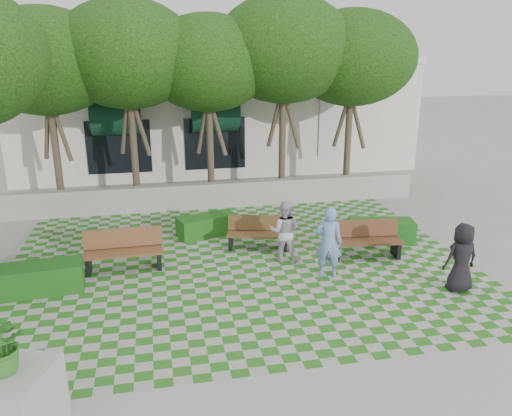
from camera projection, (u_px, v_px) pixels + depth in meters
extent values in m
plane|color=gray|center=(248.00, 281.00, 12.28)|extent=(90.00, 90.00, 0.00)
plane|color=#2B721E|center=(241.00, 265.00, 13.21)|extent=(12.00, 12.00, 0.00)
cube|color=#9E9B93|center=(304.00, 410.00, 7.89)|extent=(16.00, 2.00, 0.01)
cube|color=#9E9B93|center=(216.00, 195.00, 17.93)|extent=(15.00, 0.36, 0.90)
cube|color=#51301C|center=(366.00, 241.00, 13.55)|extent=(1.97, 0.77, 0.06)
cube|color=#51301C|center=(364.00, 228.00, 13.72)|extent=(1.92, 0.32, 0.48)
cube|color=black|center=(335.00, 251.00, 13.53)|extent=(0.16, 0.54, 0.47)
cube|color=black|center=(396.00, 248.00, 13.71)|extent=(0.16, 0.54, 0.47)
cube|color=#50361B|center=(258.00, 234.00, 14.17)|extent=(1.83, 0.96, 0.06)
cube|color=#50361B|center=(259.00, 223.00, 14.33)|extent=(1.73, 0.56, 0.44)
cube|color=black|center=(231.00, 241.00, 14.28)|extent=(0.22, 0.50, 0.43)
cube|color=black|center=(285.00, 242.00, 14.20)|extent=(0.22, 0.50, 0.43)
cube|color=brown|center=(124.00, 252.00, 12.76)|extent=(1.99, 0.64, 0.07)
cube|color=brown|center=(123.00, 238.00, 12.94)|extent=(1.98, 0.18, 0.50)
cube|color=black|center=(89.00, 265.00, 12.66)|extent=(0.12, 0.55, 0.48)
cube|color=black|center=(159.00, 258.00, 13.03)|extent=(0.12, 0.55, 0.48)
cube|color=#165115|center=(381.00, 231.00, 14.75)|extent=(1.99, 1.10, 0.66)
cube|color=#1A4D14|center=(207.00, 225.00, 15.26)|extent=(1.91, 1.23, 0.62)
cube|color=#154913|center=(40.00, 279.00, 11.66)|extent=(2.01, 0.96, 0.68)
cube|color=#9E9B93|center=(13.00, 404.00, 7.23)|extent=(1.42, 1.42, 1.10)
imported|color=#327925|center=(3.00, 345.00, 6.93)|extent=(0.96, 0.90, 0.86)
imported|color=#738DD2|center=(329.00, 242.00, 12.31)|extent=(0.78, 0.66, 1.82)
imported|color=black|center=(461.00, 258.00, 11.59)|extent=(0.83, 0.56, 1.66)
imported|color=silver|center=(284.00, 231.00, 13.24)|extent=(0.99, 0.88, 1.69)
cylinder|color=#47382B|center=(57.00, 156.00, 17.76)|extent=(0.26, 0.26, 3.64)
ellipsoid|color=#1E4C11|center=(45.00, 61.00, 16.77)|extent=(4.80, 4.80, 3.60)
cylinder|color=#47382B|center=(134.00, 151.00, 18.25)|extent=(0.26, 0.26, 3.81)
ellipsoid|color=#1E4C11|center=(127.00, 54.00, 17.22)|extent=(5.00, 5.00, 3.75)
cylinder|color=#47382B|center=(210.00, 151.00, 18.83)|extent=(0.26, 0.26, 3.58)
ellipsoid|color=#1E4C11|center=(208.00, 63.00, 17.86)|extent=(4.60, 4.60, 3.45)
cylinder|color=#47382B|center=(282.00, 144.00, 19.32)|extent=(0.26, 0.26, 3.92)
ellipsoid|color=#1E4C11|center=(284.00, 49.00, 18.25)|extent=(5.20, 5.20, 3.90)
cylinder|color=#47382B|center=(348.00, 144.00, 19.87)|extent=(0.26, 0.26, 3.70)
ellipsoid|color=#1E4C11|center=(353.00, 58.00, 18.87)|extent=(4.80, 4.80, 3.60)
cube|color=white|center=(214.00, 111.00, 24.96)|extent=(18.00, 8.00, 5.00)
cube|color=white|center=(225.00, 61.00, 20.47)|extent=(18.00, 0.30, 0.30)
cube|color=black|center=(337.00, 126.00, 22.27)|extent=(1.40, 0.10, 2.40)
cylinder|color=#0F3923|center=(116.00, 113.00, 20.19)|extent=(3.00, 1.80, 1.80)
cube|color=black|center=(119.00, 147.00, 20.62)|extent=(2.60, 0.08, 2.20)
cylinder|color=#0F3923|center=(214.00, 111.00, 20.96)|extent=(3.00, 1.80, 1.80)
cube|color=black|center=(215.00, 143.00, 21.39)|extent=(2.60, 0.08, 2.20)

